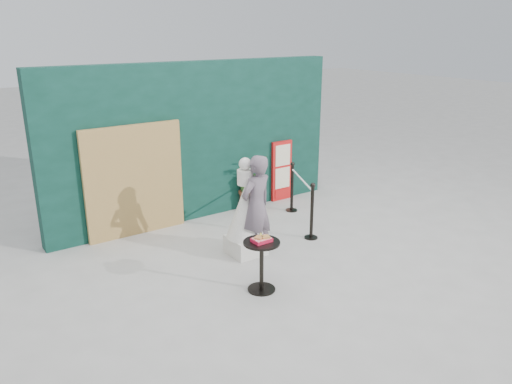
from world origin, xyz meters
name	(u,v)px	position (x,y,z in m)	size (l,w,h in m)	color
ground	(301,274)	(0.00, 0.00, 0.00)	(60.00, 60.00, 0.00)	#ADAAA5
back_wall	(198,141)	(0.00, 3.15, 1.50)	(6.00, 0.30, 3.00)	black
bamboo_fence	(135,181)	(-1.40, 2.94, 1.00)	(1.80, 0.08, 2.00)	tan
woman	(256,207)	(-0.16, 0.97, 0.85)	(0.62, 0.41, 1.69)	#635561
menu_board	(282,171)	(1.90, 2.95, 0.65)	(0.50, 0.07, 1.30)	red
statue	(245,215)	(-0.27, 1.12, 0.67)	(0.64, 0.64, 1.64)	beige
cafe_table	(262,258)	(-0.76, -0.03, 0.50)	(0.52, 0.52, 0.75)	black
food_basket	(262,239)	(-0.76, -0.03, 0.79)	(0.26, 0.19, 0.11)	red
planter	(250,178)	(1.00, 2.86, 0.67)	(0.68, 0.59, 1.15)	#984131
stanchion_barrier	(301,199)	(1.34, 1.62, 0.49)	(0.84, 1.54, 1.03)	black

